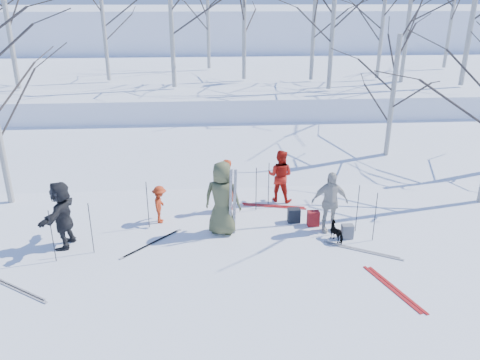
{
  "coord_description": "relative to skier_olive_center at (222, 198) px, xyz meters",
  "views": [
    {
      "loc": [
        -0.84,
        -10.2,
        5.9
      ],
      "look_at": [
        0.0,
        1.5,
        1.3
      ],
      "focal_mm": 35.0,
      "sensor_mm": 36.0,
      "label": 1
    }
  ],
  "objects": [
    {
      "name": "backpack_dark",
      "position": [
        2.01,
        0.48,
        -0.8
      ],
      "size": [
        0.34,
        0.24,
        0.4
      ],
      "primitive_type": "cube",
      "color": "black",
      "rests_on": "ground"
    },
    {
      "name": "skier_red_north",
      "position": [
        0.15,
        1.38,
        -0.2
      ],
      "size": [
        0.7,
        0.65,
        1.59
      ],
      "primitive_type": "imported",
      "rotation": [
        0.0,
        0.0,
        3.76
      ],
      "color": "#B42F10",
      "rests_on": "ground"
    },
    {
      "name": "backpack_grey",
      "position": [
        3.24,
        -0.56,
        -0.81
      ],
      "size": [
        0.3,
        0.2,
        0.38
      ],
      "primitive_type": "cube",
      "color": "slate",
      "rests_on": "ground"
    },
    {
      "name": "skier_red_seated",
      "position": [
        -1.71,
        0.75,
        -0.46
      ],
      "size": [
        0.44,
        0.72,
        1.08
      ],
      "primitive_type": "imported",
      "rotation": [
        0.0,
        0.0,
        1.52
      ],
      "color": "#B42F10",
      "rests_on": "ground"
    },
    {
      "name": "upright_ski_right",
      "position": [
        0.31,
        -0.18,
        -0.05
      ],
      "size": [
        0.12,
        0.23,
        1.89
      ],
      "primitive_type": "cube",
      "rotation": [
        0.1,
        0.0,
        0.24
      ],
      "color": "silver",
      "rests_on": "ground"
    },
    {
      "name": "birch_plateau_e",
      "position": [
        8.03,
        11.43,
        3.61
      ],
      "size": [
        3.96,
        3.96,
        4.81
      ],
      "primitive_type": null,
      "color": "silver",
      "rests_on": "snow_plateau"
    },
    {
      "name": "birch_plateau_b",
      "position": [
        -1.74,
        9.69,
        4.36
      ],
      "size": [
        5.02,
        5.02,
        6.31
      ],
      "primitive_type": null,
      "color": "silver",
      "rests_on": "snow_plateau"
    },
    {
      "name": "birch_plateau_a",
      "position": [
        4.7,
        11.22,
        3.92
      ],
      "size": [
        4.41,
        4.41,
        5.44
      ],
      "primitive_type": null,
      "color": "silver",
      "rests_on": "snow_plateau"
    },
    {
      "name": "backpack_red",
      "position": [
        2.51,
        0.24,
        -0.79
      ],
      "size": [
        0.32,
        0.22,
        0.42
      ],
      "primitive_type": "cube",
      "color": "maroon",
      "rests_on": "ground"
    },
    {
      "name": "ski_pair_c",
      "position": [
        3.44,
        -1.24,
        -0.99
      ],
      "size": [
        1.85,
        2.07,
        0.02
      ],
      "primitive_type": null,
      "rotation": [
        0.0,
        0.0,
        1.04
      ],
      "color": "silver",
      "rests_on": "ground"
    },
    {
      "name": "ski_pole_d",
      "position": [
        -2.0,
        0.45,
        -0.33
      ],
      "size": [
        0.02,
        0.02,
        1.34
      ],
      "primitive_type": "cylinder",
      "color": "black",
      "rests_on": "ground"
    },
    {
      "name": "birch_plateau_k",
      "position": [
        4.93,
        8.72,
        3.94
      ],
      "size": [
        4.44,
        4.44,
        5.48
      ],
      "primitive_type": null,
      "color": "silver",
      "rests_on": "snow_plateau"
    },
    {
      "name": "ski_pair_b",
      "position": [
        3.6,
        -2.9,
        -0.99
      ],
      "size": [
        1.31,
        2.02,
        0.02
      ],
      "primitive_type": null,
      "rotation": [
        0.0,
        0.0,
        0.31
      ],
      "color": "#A31717",
      "rests_on": "ground"
    },
    {
      "name": "skier_cream_east",
      "position": [
        2.84,
        -0.09,
        -0.16
      ],
      "size": [
        0.99,
        0.43,
        1.68
      ],
      "primitive_type": "imported",
      "rotation": [
        0.0,
        0.0,
        0.02
      ],
      "color": "beige",
      "rests_on": "ground"
    },
    {
      "name": "ski_pole_g",
      "position": [
        -4.04,
        -1.19,
        -0.33
      ],
      "size": [
        0.02,
        0.02,
        1.34
      ],
      "primitive_type": "cylinder",
      "color": "black",
      "rests_on": "ground"
    },
    {
      "name": "upright_ski_left",
      "position": [
        0.2,
        -0.21,
        -0.05
      ],
      "size": [
        0.12,
        0.17,
        1.9
      ],
      "primitive_type": "cube",
      "rotation": [
        0.07,
        0.0,
        0.33
      ],
      "color": "silver",
      "rests_on": "ground"
    },
    {
      "name": "skier_redor_behind",
      "position": [
        1.84,
        2.0,
        -0.18
      ],
      "size": [
        0.98,
        0.89,
        1.63
      ],
      "primitive_type": "imported",
      "rotation": [
        0.0,
        0.0,
        2.71
      ],
      "color": "#AF160D",
      "rests_on": "ground"
    },
    {
      "name": "ski_pole_c",
      "position": [
        3.87,
        -0.73,
        -0.33
      ],
      "size": [
        0.02,
        0.02,
        1.34
      ],
      "primitive_type": "cylinder",
      "color": "black",
      "rests_on": "ground"
    },
    {
      "name": "ski_pair_e",
      "position": [
        -4.57,
        -2.29,
        -0.99
      ],
      "size": [
        1.97,
        2.09,
        0.02
      ],
      "primitive_type": null,
      "rotation": [
        0.0,
        0.0,
        0.97
      ],
      "color": "silver",
      "rests_on": "ground"
    },
    {
      "name": "ski_pole_b",
      "position": [
        1.45,
        1.72,
        -0.33
      ],
      "size": [
        0.02,
        0.02,
        1.34
      ],
      "primitive_type": "cylinder",
      "color": "black",
      "rests_on": "ground"
    },
    {
      "name": "birch_plateau_g",
      "position": [
        -8.46,
        9.8,
        4.7
      ],
      "size": [
        5.49,
        5.49,
        6.99
      ],
      "primitive_type": null,
      "color": "silver",
      "rests_on": "snow_plateau"
    },
    {
      "name": "birch_plateau_l",
      "position": [
        13.05,
        14.73,
        3.9
      ],
      "size": [
        4.38,
        4.38,
        5.4
      ],
      "primitive_type": null,
      "color": "silver",
      "rests_on": "snow_plateau"
    },
    {
      "name": "birch_plateau_i",
      "position": [
        1.5,
        11.62,
        4.12
      ],
      "size": [
        4.69,
        4.69,
        5.84
      ],
      "primitive_type": null,
      "color": "silver",
      "rests_on": "snow_plateau"
    },
    {
      "name": "ski_pole_e",
      "position": [
        3.58,
        -0.19,
        -0.33
      ],
      "size": [
        0.02,
        0.02,
        1.34
      ],
      "primitive_type": "cylinder",
      "color": "black",
      "rests_on": "ground"
    },
    {
      "name": "birch_plateau_f",
      "position": [
        -4.96,
        11.71,
        3.76
      ],
      "size": [
        4.19,
        4.19,
        5.12
      ],
      "primitive_type": null,
      "color": "silver",
      "rests_on": "snow_plateau"
    },
    {
      "name": "snow_ramp",
      "position": [
        0.5,
        6.0,
        -0.85
      ],
      "size": [
        70.0,
        9.49,
        4.12
      ],
      "primitive_type": "cube",
      "rotation": [
        0.3,
        0.0,
        0.0
      ],
      "color": "white",
      "rests_on": "ground"
    },
    {
      "name": "birch_edge_e",
      "position": [
        6.2,
        4.75,
        1.38
      ],
      "size": [
        3.93,
        3.93,
        4.76
      ],
      "primitive_type": null,
      "color": "silver",
      "rests_on": "ground"
    },
    {
      "name": "birch_plateau_j",
      "position": [
        8.79,
        10.33,
        3.81
      ],
      "size": [
        4.26,
        4.26,
        5.22
      ],
      "primitive_type": null,
      "color": "silver",
      "rests_on": "snow_plateau"
    },
    {
      "name": "ski_pole_a",
      "position": [
        -3.22,
        -0.84,
        -0.33
      ],
      "size": [
        0.02,
        0.02,
        1.34
      ],
      "primitive_type": "cylinder",
      "color": "black",
      "rests_on": "ground"
    },
    {
      "name": "birch_plateau_c",
      "position": [
        -0.15,
        15.4,
        4.08
      ],
      "size": [
        4.62,
        4.62,
        5.75
      ],
      "primitive_type": null,
      "color": "silver",
      "rests_on": "snow_plateau"
    },
    {
      "name": "dog",
      "position": [
        2.94,
        -0.67,
        -0.75
      ],
      "size": [
        0.47,
        0.64,
        0.49
      ],
      "primitive_type": "imported",
      "rotation": [
        0.0,
        0.0,
        3.54
      ],
      "color": "black",
      "rests_on": "ground"
    },
    {
      "name": "ski_pair_a",
      "position": [
        1.61,
        1.55,
        -0.99
      ],
      "size": [
        1.06,
        1.99,
        0.02
      ],
      "primitive_type": null,
      "rotation": [
        0.0,
        0.0,
        1.34
      ],
      "color": "#A31717",
      "rests_on": "ground"
    },
    {
      "name": "skier_grey_west",
      "position": [
        -4.0,
        -0.42,
        -0.13
      ],
      "size": [
        0.75,
        1.67,
        1.74
      ],
      "primitive_type": "imported",
      "rotation": [
        0.0,
        0.0,
        4.56
      ],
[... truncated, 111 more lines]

